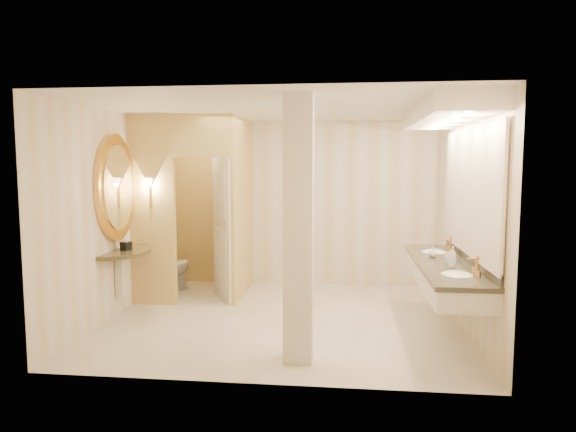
# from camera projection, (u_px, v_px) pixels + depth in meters

# --- Properties ---
(floor) EXTENTS (4.50, 4.50, 0.00)m
(floor) POSITION_uv_depth(u_px,v_px,m) (283.00, 319.00, 6.70)
(floor) COLOR white
(floor) RESTS_ON ground
(ceiling) EXTENTS (4.50, 4.50, 0.00)m
(ceiling) POSITION_uv_depth(u_px,v_px,m) (283.00, 109.00, 6.42)
(ceiling) COLOR silver
(ceiling) RESTS_ON wall_back
(wall_back) EXTENTS (4.50, 0.02, 2.70)m
(wall_back) POSITION_uv_depth(u_px,v_px,m) (297.00, 204.00, 8.53)
(wall_back) COLOR beige
(wall_back) RESTS_ON floor
(wall_front) EXTENTS (4.50, 0.02, 2.70)m
(wall_front) POSITION_uv_depth(u_px,v_px,m) (256.00, 239.00, 4.58)
(wall_front) COLOR beige
(wall_front) RESTS_ON floor
(wall_left) EXTENTS (0.02, 4.00, 2.70)m
(wall_left) POSITION_uv_depth(u_px,v_px,m) (115.00, 214.00, 6.80)
(wall_left) COLOR beige
(wall_left) RESTS_ON floor
(wall_right) EXTENTS (0.02, 4.00, 2.70)m
(wall_right) POSITION_uv_depth(u_px,v_px,m) (464.00, 218.00, 6.31)
(wall_right) COLOR beige
(wall_right) RESTS_ON floor
(toilet_closet) EXTENTS (1.50, 1.55, 2.70)m
(toilet_closet) POSITION_uv_depth(u_px,v_px,m) (216.00, 206.00, 7.63)
(toilet_closet) COLOR #F2D67F
(toilet_closet) RESTS_ON floor
(wall_sconce) EXTENTS (0.14, 0.14, 0.42)m
(wall_sconce) POSITION_uv_depth(u_px,v_px,m) (150.00, 184.00, 7.15)
(wall_sconce) COLOR #C3823E
(wall_sconce) RESTS_ON toilet_closet
(vanity) EXTENTS (0.75, 2.72, 2.09)m
(vanity) POSITION_uv_depth(u_px,v_px,m) (449.00, 197.00, 5.92)
(vanity) COLOR silver
(vanity) RESTS_ON floor
(console_shelf) EXTENTS (1.08, 1.08, 1.99)m
(console_shelf) POSITION_uv_depth(u_px,v_px,m) (116.00, 214.00, 6.76)
(console_shelf) COLOR black
(console_shelf) RESTS_ON floor
(pillar) EXTENTS (0.29, 0.29, 2.70)m
(pillar) POSITION_uv_depth(u_px,v_px,m) (299.00, 230.00, 5.15)
(pillar) COLOR silver
(pillar) RESTS_ON floor
(tissue_box) EXTENTS (0.15, 0.15, 0.11)m
(tissue_box) POSITION_uv_depth(u_px,v_px,m) (126.00, 246.00, 6.78)
(tissue_box) COLOR black
(tissue_box) RESTS_ON console_shelf
(toilet) EXTENTS (0.67, 0.86, 0.78)m
(toilet) POSITION_uv_depth(u_px,v_px,m) (170.00, 267.00, 8.10)
(toilet) COLOR white
(toilet) RESTS_ON floor
(soap_bottle_a) EXTENTS (0.07, 0.07, 0.14)m
(soap_bottle_a) POSITION_uv_depth(u_px,v_px,m) (448.00, 257.00, 5.90)
(soap_bottle_a) COLOR beige
(soap_bottle_a) RESTS_ON vanity
(soap_bottle_b) EXTENTS (0.10, 0.10, 0.13)m
(soap_bottle_b) POSITION_uv_depth(u_px,v_px,m) (433.00, 252.00, 6.27)
(soap_bottle_b) COLOR silver
(soap_bottle_b) RESTS_ON vanity
(soap_bottle_c) EXTENTS (0.10, 0.10, 0.24)m
(soap_bottle_c) POSITION_uv_depth(u_px,v_px,m) (452.00, 257.00, 5.65)
(soap_bottle_c) COLOR #C6B28C
(soap_bottle_c) RESTS_ON vanity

